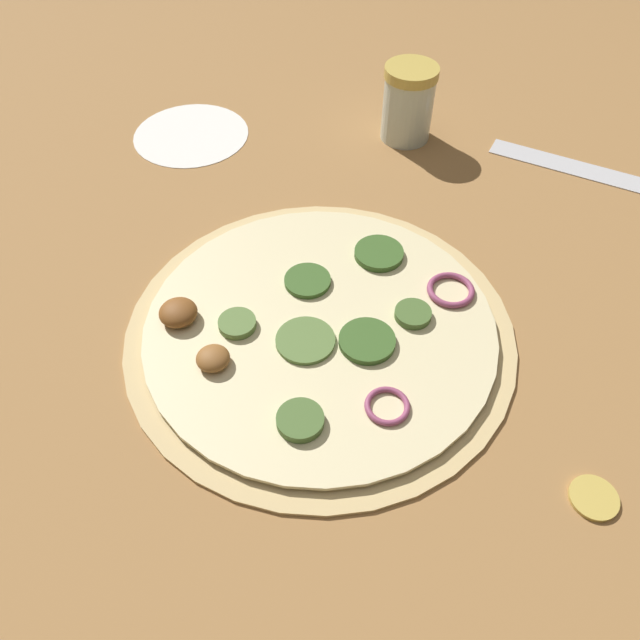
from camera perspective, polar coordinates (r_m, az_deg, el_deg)
ground_plane at (r=0.57m, az=0.00°, el=-1.10°), size 3.00×3.00×0.00m
pizza at (r=0.56m, az=-0.06°, el=-0.72°), size 0.35×0.35×0.03m
spice_jar at (r=0.79m, az=8.06°, el=19.06°), size 0.06×0.06×0.09m
loose_cap at (r=0.52m, az=23.81°, el=-14.57°), size 0.04×0.04×0.01m
flour_patch at (r=0.83m, az=-11.70°, el=16.30°), size 0.14×0.14×0.00m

